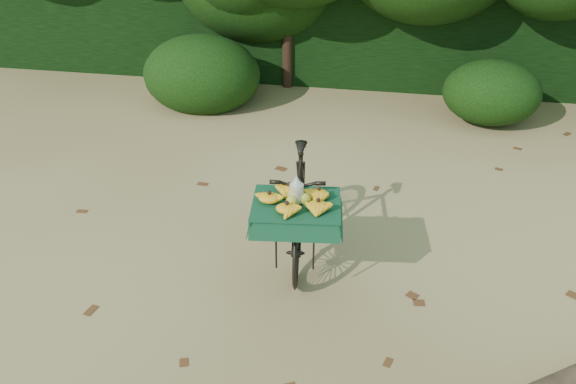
# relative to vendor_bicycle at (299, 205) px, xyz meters

# --- Properties ---
(ground) EXTENTS (80.00, 80.00, 0.00)m
(ground) POSITION_rel_vendor_bicycle_xyz_m (0.78, -0.47, -0.57)
(ground) COLOR tan
(ground) RESTS_ON ground
(vendor_bicycle) EXTENTS (0.87, 1.91, 1.11)m
(vendor_bicycle) POSITION_rel_vendor_bicycle_xyz_m (0.00, 0.00, 0.00)
(vendor_bicycle) COLOR black
(vendor_bicycle) RESTS_ON ground
(hedge_backdrop) EXTENTS (26.00, 1.80, 1.80)m
(hedge_backdrop) POSITION_rel_vendor_bicycle_xyz_m (0.78, 5.83, 0.33)
(hedge_backdrop) COLOR black
(hedge_backdrop) RESTS_ON ground
(bush_clumps) EXTENTS (8.80, 1.70, 0.90)m
(bush_clumps) POSITION_rel_vendor_bicycle_xyz_m (1.28, 3.83, -0.12)
(bush_clumps) COLOR black
(bush_clumps) RESTS_ON ground
(leaf_litter) EXTENTS (7.00, 7.30, 0.01)m
(leaf_litter) POSITION_rel_vendor_bicycle_xyz_m (0.78, 0.18, -0.56)
(leaf_litter) COLOR #552F16
(leaf_litter) RESTS_ON ground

